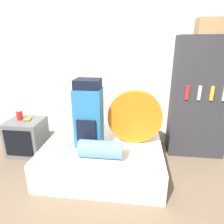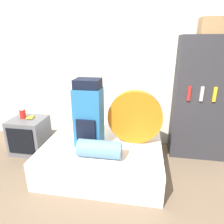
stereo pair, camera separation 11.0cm
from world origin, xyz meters
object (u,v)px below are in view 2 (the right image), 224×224
(sleeping_roll, at_px, (99,149))
(television, at_px, (30,135))
(backpack, at_px, (89,114))
(tent_bag, at_px, (135,117))
(cardboard_box, at_px, (213,26))
(bookshelf, at_px, (203,100))
(canister, at_px, (23,114))

(sleeping_roll, height_order, television, sleeping_roll)
(backpack, xyz_separation_m, tent_bag, (0.59, 0.15, -0.07))
(sleeping_roll, relative_size, cardboard_box, 1.55)
(backpack, xyz_separation_m, bookshelf, (1.56, 0.65, 0.08))
(canister, bearing_deg, cardboard_box, 6.35)
(backpack, relative_size, tent_bag, 1.22)
(tent_bag, xyz_separation_m, television, (-1.69, 0.14, -0.47))
(backpack, xyz_separation_m, sleeping_roll, (0.21, -0.31, -0.32))
(backpack, bearing_deg, tent_bag, 14.18)
(sleeping_roll, xyz_separation_m, canister, (-1.38, 0.63, 0.14))
(sleeping_roll, xyz_separation_m, television, (-1.30, 0.60, -0.21))
(sleeping_roll, height_order, canister, canister)
(backpack, bearing_deg, bookshelf, 22.72)
(tent_bag, distance_m, cardboard_box, 1.56)
(sleeping_roll, bearing_deg, backpack, 123.72)
(backpack, bearing_deg, cardboard_box, 21.91)
(bookshelf, bearing_deg, cardboard_box, -125.29)
(tent_bag, bearing_deg, bookshelf, 27.51)
(bookshelf, relative_size, cardboard_box, 5.30)
(tent_bag, bearing_deg, canister, 174.63)
(cardboard_box, bearing_deg, canister, -173.65)
(tent_bag, bearing_deg, sleeping_roll, -130.08)
(sleeping_roll, bearing_deg, cardboard_box, 34.94)
(backpack, bearing_deg, canister, 164.89)
(television, distance_m, cardboard_box, 3.10)
(tent_bag, distance_m, bookshelf, 1.10)
(cardboard_box, bearing_deg, bookshelf, 54.71)
(backpack, distance_m, tent_bag, 0.62)
(canister, distance_m, cardboard_box, 3.00)
(television, distance_m, bookshelf, 2.74)
(tent_bag, xyz_separation_m, bookshelf, (0.96, 0.50, 0.15))
(television, height_order, bookshelf, bookshelf)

